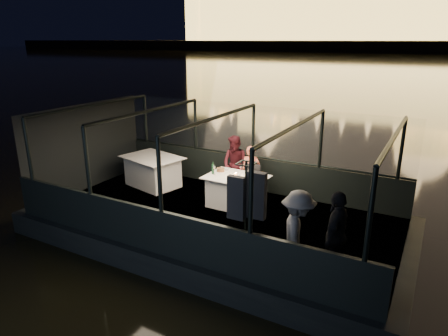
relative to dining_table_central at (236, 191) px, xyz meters
The scene contains 29 objects.
river_water 79.28m from the dining_table_central, 90.11° to the left, with size 500.00×500.00×0.00m, color black.
boat_hull 1.15m from the dining_table_central, 102.36° to the right, with size 8.60×4.40×1.00m, color black.
boat_deck 0.84m from the dining_table_central, 102.36° to the right, with size 8.00×4.00×0.04m, color black.
gunwale_port 1.29m from the dining_table_central, 97.06° to the left, with size 8.00×0.08×0.90m, color black.
gunwale_starboard 2.73m from the dining_table_central, 93.33° to the right, with size 8.00×0.08×0.90m, color black.
cabin_glass_port 1.77m from the dining_table_central, 97.06° to the left, with size 8.00×0.02×1.40m, color #99B2B2, non-canonical shape.
cabin_glass_starboard 2.99m from the dining_table_central, 93.33° to the right, with size 8.00×0.02×1.40m, color #99B2B2, non-canonical shape.
cabin_roof_glass 2.05m from the dining_table_central, 102.36° to the right, with size 8.00×4.00×0.02m, color #99B2B2, non-canonical shape.
end_wall_fore 4.29m from the dining_table_central, behind, with size 0.02×4.00×2.30m, color black, non-canonical shape.
end_wall_aft 3.98m from the dining_table_central, 10.65° to the right, with size 0.02×4.00×2.30m, color black, non-canonical shape.
canopy_ribs 1.06m from the dining_table_central, 102.36° to the right, with size 8.00×4.00×2.30m, color black, non-canonical shape.
embankment 209.28m from the dining_table_central, 90.04° to the left, with size 400.00×140.00×6.00m, color #423D33.
dining_table_central is the anchor object (origin of this frame).
dining_table_aft 2.69m from the dining_table_central, behind, with size 1.58×1.15×0.84m, color white.
chair_port_left 0.92m from the dining_table_central, 122.13° to the left, with size 0.38×0.38×0.81m, color black.
chair_port_right 0.50m from the dining_table_central, 75.38° to the left, with size 0.42×0.42×0.91m, color black.
coat_stand 2.77m from the dining_table_central, 59.72° to the right, with size 0.55×0.44×1.99m, color black, non-canonical shape.
person_woman_coral 0.85m from the dining_table_central, 88.52° to the left, with size 0.48×0.32×1.33m, color #D9684F.
person_man_maroon 1.02m from the dining_table_central, 118.54° to the left, with size 0.74×0.57×1.53m, color #401219.
passenger_stripe 3.17m from the dining_table_central, 43.78° to the right, with size 1.00×0.57×1.55m, color silver.
passenger_dark 3.43m from the dining_table_central, 33.39° to the right, with size 0.92×0.39×1.56m, color black.
wine_bottle 0.80m from the dining_table_central, behind, with size 0.06×0.06×0.30m, color #153B21.
bread_basket 0.70m from the dining_table_central, 161.04° to the left, with size 0.20×0.20×0.08m, color brown.
amber_candle 0.42m from the dining_table_central, 138.88° to the left, with size 0.06×0.06×0.08m, color #FF963F.
plate_near 0.44m from the dining_table_central, 55.98° to the right, with size 0.25×0.25×0.02m, color silver.
plate_far 0.66m from the dining_table_central, 144.18° to the left, with size 0.22×0.22×0.01m, color silver.
wine_glass_white 0.73m from the dining_table_central, 167.46° to the right, with size 0.07×0.07×0.20m, color silver, non-canonical shape.
wine_glass_red 0.51m from the dining_table_central, 78.78° to the left, with size 0.07×0.07×0.20m, color silver, non-canonical shape.
wine_glass_empty 0.51m from the dining_table_central, 164.03° to the right, with size 0.06×0.06×0.19m, color silver, non-canonical shape.
Camera 1 is at (4.24, -7.35, 4.40)m, focal length 32.00 mm.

